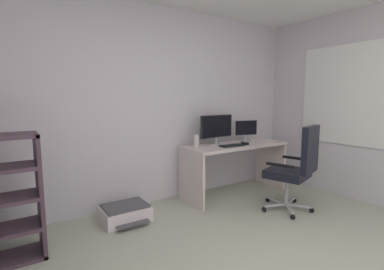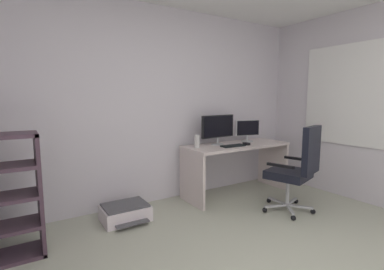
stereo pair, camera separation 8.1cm
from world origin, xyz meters
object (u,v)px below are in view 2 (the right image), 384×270
(office_chair, at_px, (297,167))
(desk, at_px, (236,157))
(desktop_speaker, at_px, (197,141))
(monitor_secondary, at_px, (247,129))
(keyboard, at_px, (233,146))
(printer, at_px, (125,212))
(computer_mouse, at_px, (246,144))
(monitor_main, at_px, (218,127))

(office_chair, bearing_deg, desk, 100.15)
(desktop_speaker, bearing_deg, monitor_secondary, 2.92)
(office_chair, bearing_deg, keyboard, 113.28)
(office_chair, distance_m, printer, 2.08)
(monitor_secondary, xyz_separation_m, printer, (-1.95, -0.12, -0.83))
(printer, bearing_deg, desk, 0.81)
(computer_mouse, distance_m, office_chair, 0.81)
(desktop_speaker, bearing_deg, computer_mouse, -13.60)
(computer_mouse, xyz_separation_m, office_chair, (0.09, -0.78, -0.18))
(computer_mouse, relative_size, printer, 0.19)
(monitor_secondary, relative_size, desktop_speaker, 2.26)
(monitor_main, height_order, keyboard, monitor_main)
(desk, bearing_deg, monitor_main, 160.05)
(desktop_speaker, bearing_deg, printer, -176.00)
(keyboard, distance_m, office_chair, 0.87)
(desktop_speaker, xyz_separation_m, office_chair, (0.81, -0.96, -0.25))
(desk, height_order, computer_mouse, computer_mouse)
(monitor_main, bearing_deg, desktop_speaker, -172.87)
(keyboard, xyz_separation_m, computer_mouse, (0.25, 0.00, 0.01))
(computer_mouse, bearing_deg, desk, 120.85)
(monitor_main, xyz_separation_m, monitor_secondary, (0.56, 0.00, -0.06))
(keyboard, relative_size, desktop_speaker, 2.00)
(monitor_main, height_order, monitor_secondary, monitor_main)
(keyboard, bearing_deg, office_chair, -64.57)
(desk, relative_size, keyboard, 4.54)
(monitor_secondary, distance_m, desktop_speaker, 0.94)
(desk, distance_m, computer_mouse, 0.25)
(office_chair, xyz_separation_m, printer, (-1.82, 0.89, -0.48))
(computer_mouse, distance_m, desktop_speaker, 0.74)
(monitor_secondary, bearing_deg, computer_mouse, -135.05)
(desktop_speaker, relative_size, office_chair, 0.16)
(monitor_secondary, xyz_separation_m, computer_mouse, (-0.22, -0.22, -0.17))
(desk, height_order, office_chair, office_chair)
(keyboard, bearing_deg, printer, 178.17)
(monitor_main, bearing_deg, printer, -175.15)
(desk, relative_size, monitor_main, 2.72)
(computer_mouse, relative_size, office_chair, 0.09)
(desk, height_order, desktop_speaker, desktop_speaker)
(computer_mouse, bearing_deg, monitor_secondary, 45.98)
(monitor_main, relative_size, printer, 1.10)
(desk, height_order, printer, desk)
(desktop_speaker, bearing_deg, keyboard, -20.43)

